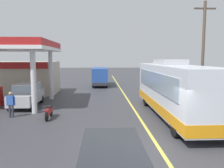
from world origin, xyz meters
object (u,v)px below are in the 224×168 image
at_px(minibus_opposing_lane, 100,75).
at_px(motorcycle_parked_forecourt, 49,111).
at_px(car_at_pump, 27,94).
at_px(pedestrian_near_pump, 11,103).
at_px(coach_bus_main, 174,90).

relative_size(minibus_opposing_lane, motorcycle_parked_forecourt, 3.41).
distance_m(car_at_pump, pedestrian_near_pump, 3.38).
xyz_separation_m(car_at_pump, motorcycle_parked_forecourt, (2.50, -3.72, -0.57)).
height_order(car_at_pump, pedestrian_near_pump, car_at_pump).
xyz_separation_m(coach_bus_main, pedestrian_near_pump, (-10.40, 0.18, -0.79)).
distance_m(coach_bus_main, car_at_pump, 11.07).
bearing_deg(car_at_pump, minibus_opposing_lane, 66.74).
height_order(car_at_pump, motorcycle_parked_forecourt, car_at_pump).
relative_size(car_at_pump, pedestrian_near_pump, 2.53).
distance_m(minibus_opposing_lane, motorcycle_parked_forecourt, 17.16).
bearing_deg(car_at_pump, motorcycle_parked_forecourt, -56.10).
xyz_separation_m(coach_bus_main, motorcycle_parked_forecourt, (-7.95, -0.16, -1.28)).
bearing_deg(minibus_opposing_lane, motorcycle_parked_forecourt, -100.55).
relative_size(minibus_opposing_lane, pedestrian_near_pump, 3.69).
xyz_separation_m(car_at_pump, pedestrian_near_pump, (0.05, -3.38, -0.08)).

